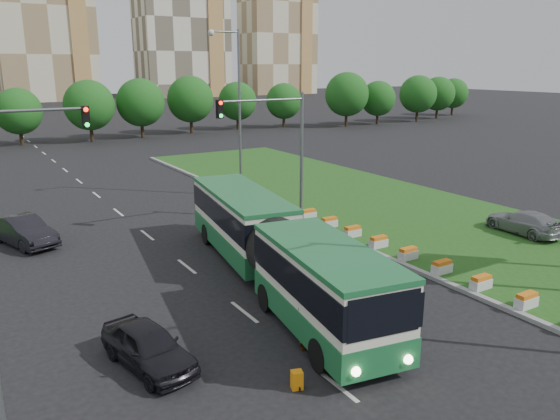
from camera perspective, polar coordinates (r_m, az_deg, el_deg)
ground at (r=23.61m, az=2.77°, el=-8.96°), size 360.00×360.00×0.00m
grass_median at (r=37.32m, az=12.39°, el=-0.18°), size 14.00×60.00×0.15m
median_kerb at (r=33.01m, az=3.63°, el=-1.79°), size 0.30×60.00×0.18m
lane_markings at (r=40.06m, az=-17.30°, el=0.40°), size 0.20×100.00×0.01m
flower_planters at (r=28.06m, az=13.25°, el=-4.43°), size 1.10×18.10×0.60m
traffic_mast_median at (r=32.87m, az=-0.08°, el=7.55°), size 5.76×0.32×8.00m
street_lamps at (r=29.50m, az=-13.18°, el=7.60°), size 36.00×60.00×12.00m
tree_line at (r=76.28m, az=-14.82°, el=10.59°), size 120.00×8.00×9.00m
apartment_tower_ceast at (r=170.69m, az=-23.62°, el=18.88°), size 25.00×15.00×50.00m
apartment_tower_east at (r=181.31m, az=-10.30°, el=19.04°), size 27.00×15.00×47.00m
midrise_east at (r=196.78m, az=-0.25°, el=17.90°), size 24.00×14.00×40.00m
articulated_bus at (r=24.11m, az=-1.03°, el=-3.85°), size 2.78×17.81×2.93m
car_left_near at (r=18.74m, az=-13.60°, el=-13.68°), size 2.43×4.39×1.41m
car_left_far at (r=32.91m, az=-25.22°, el=-2.00°), size 3.20×5.11×1.59m
car_median at (r=34.39m, az=24.14°, el=-1.14°), size 2.20×4.75×1.34m
pedestrian at (r=19.22m, az=2.42°, el=-12.13°), size 0.57×0.69×1.62m
shopping_trolley at (r=17.34m, az=1.78°, el=-17.33°), size 0.34×0.36×0.59m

